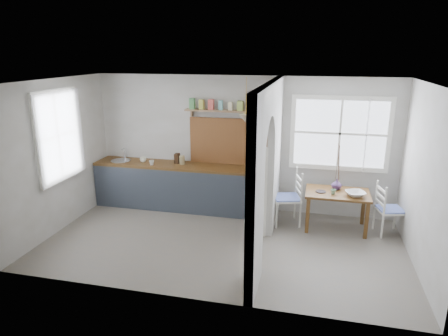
% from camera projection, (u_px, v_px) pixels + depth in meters
% --- Properties ---
extents(floor, '(5.80, 3.20, 0.01)m').
position_uv_depth(floor, '(223.00, 242.00, 6.57)').
color(floor, '#746958').
rests_on(floor, ground).
extents(ceiling, '(5.80, 3.20, 0.01)m').
position_uv_depth(ceiling, '(223.00, 82.00, 5.83)').
color(ceiling, silver).
rests_on(ceiling, walls).
extents(walls, '(5.81, 3.21, 2.60)m').
position_uv_depth(walls, '(223.00, 167.00, 6.20)').
color(walls, silver).
rests_on(walls, floor).
extents(partition, '(0.12, 3.20, 2.60)m').
position_uv_depth(partition, '(268.00, 159.00, 6.06)').
color(partition, silver).
rests_on(partition, floor).
extents(kitchen_window, '(0.10, 1.16, 1.50)m').
position_uv_depth(kitchen_window, '(57.00, 136.00, 6.73)').
color(kitchen_window, white).
rests_on(kitchen_window, walls).
extents(nook_window, '(1.76, 0.10, 1.30)m').
position_uv_depth(nook_window, '(340.00, 134.00, 7.18)').
color(nook_window, white).
rests_on(nook_window, walls).
extents(counter, '(3.50, 0.60, 0.90)m').
position_uv_depth(counter, '(183.00, 186.00, 7.92)').
color(counter, brown).
rests_on(counter, floor).
extents(sink, '(0.40, 0.40, 0.02)m').
position_uv_depth(sink, '(121.00, 161.00, 8.06)').
color(sink, '#B2B4BA').
rests_on(sink, counter).
extents(backsplash, '(1.65, 0.03, 0.90)m').
position_uv_depth(backsplash, '(231.00, 141.00, 7.70)').
color(backsplash, brown).
rests_on(backsplash, walls).
extents(shelf, '(1.75, 0.20, 0.21)m').
position_uv_depth(shelf, '(230.00, 108.00, 7.43)').
color(shelf, tan).
rests_on(shelf, walls).
extents(pendant_lamp, '(0.26, 0.26, 0.16)m').
position_uv_depth(pendant_lamp, '(246.00, 118.00, 7.08)').
color(pendant_lamp, beige).
rests_on(pendant_lamp, ceiling).
extents(utensil_rail, '(0.02, 0.50, 0.02)m').
position_uv_depth(utensil_rail, '(269.00, 146.00, 6.86)').
color(utensil_rail, '#B2B4BA').
rests_on(utensil_rail, partition).
extents(dining_table, '(1.09, 0.73, 0.68)m').
position_uv_depth(dining_table, '(336.00, 210.00, 7.01)').
color(dining_table, brown).
rests_on(dining_table, floor).
extents(chair_left, '(0.57, 0.57, 1.01)m').
position_uv_depth(chair_left, '(287.00, 197.00, 7.17)').
color(chair_left, white).
rests_on(chair_left, floor).
extents(chair_right, '(0.50, 0.50, 0.90)m').
position_uv_depth(chair_right, '(390.00, 209.00, 6.77)').
color(chair_right, white).
rests_on(chair_right, floor).
extents(kettle, '(0.28, 0.25, 0.27)m').
position_uv_depth(kettle, '(255.00, 163.00, 7.41)').
color(kettle, silver).
rests_on(kettle, counter).
extents(mug_a, '(0.10, 0.10, 0.09)m').
position_uv_depth(mug_a, '(152.00, 163.00, 7.73)').
color(mug_a, silver).
rests_on(mug_a, counter).
extents(mug_b, '(0.13, 0.13, 0.10)m').
position_uv_depth(mug_b, '(143.00, 160.00, 7.95)').
color(mug_b, white).
rests_on(mug_b, counter).
extents(knife_block, '(0.09, 0.13, 0.19)m').
position_uv_depth(knife_block, '(177.00, 158.00, 7.85)').
color(knife_block, '#311E0F').
rests_on(knife_block, counter).
extents(jar, '(0.11, 0.11, 0.17)m').
position_uv_depth(jar, '(182.00, 160.00, 7.78)').
color(jar, '#988658').
rests_on(jar, counter).
extents(towel_magenta, '(0.02, 0.03, 0.61)m').
position_uv_depth(towel_magenta, '(266.00, 208.00, 7.26)').
color(towel_magenta, '#BA2274').
rests_on(towel_magenta, counter).
extents(towel_orange, '(0.02, 0.03, 0.51)m').
position_uv_depth(towel_orange, '(266.00, 210.00, 7.24)').
color(towel_orange, '#BD562A').
rests_on(towel_orange, counter).
extents(bowl, '(0.41, 0.41, 0.08)m').
position_uv_depth(bowl, '(355.00, 194.00, 6.72)').
color(bowl, silver).
rests_on(bowl, dining_table).
extents(table_cup, '(0.10, 0.10, 0.08)m').
position_uv_depth(table_cup, '(333.00, 192.00, 6.80)').
color(table_cup, gray).
rests_on(table_cup, dining_table).
extents(plate, '(0.22, 0.22, 0.01)m').
position_uv_depth(plate, '(321.00, 191.00, 6.93)').
color(plate, black).
rests_on(plate, dining_table).
extents(vase, '(0.20, 0.20, 0.19)m').
position_uv_depth(vase, '(337.00, 184.00, 7.03)').
color(vase, '#482E5C').
rests_on(vase, dining_table).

